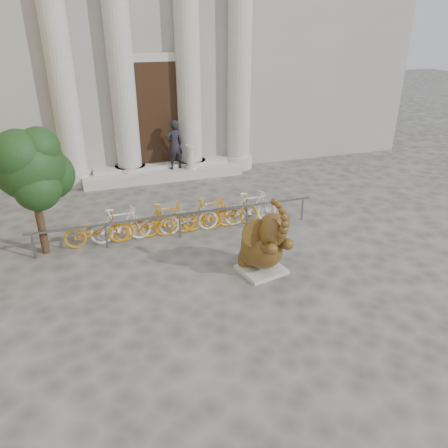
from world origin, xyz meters
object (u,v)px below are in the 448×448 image
object	(u,v)px
tree	(31,168)
pedestrian	(174,145)
bike_rack	(177,218)
elephant_statue	(263,245)

from	to	relation	value
tree	pedestrian	xyz separation A→B (m)	(4.54, 4.84, -1.02)
tree	pedestrian	distance (m)	6.71
bike_rack	tree	world-z (taller)	tree
bike_rack	tree	bearing A→B (deg)	-179.75
bike_rack	tree	xyz separation A→B (m)	(-3.51, -0.02, 1.81)
elephant_statue	tree	size ratio (longest dim) A/B	0.61
elephant_statue	tree	bearing A→B (deg)	138.64
elephant_statue	bike_rack	distance (m)	3.09
elephant_statue	tree	world-z (taller)	tree
elephant_statue	bike_rack	size ratio (longest dim) A/B	0.25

